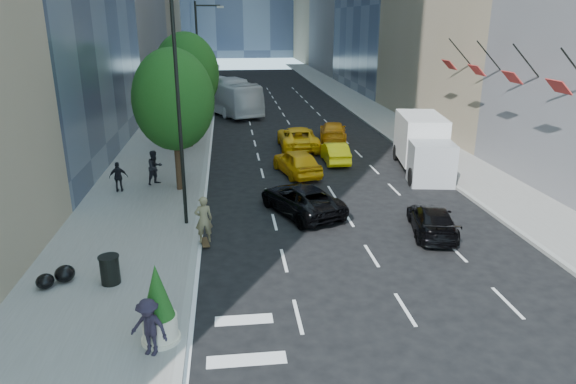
{
  "coord_description": "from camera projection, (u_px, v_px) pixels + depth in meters",
  "views": [
    {
      "loc": [
        -4.47,
        -17.94,
        8.89
      ],
      "look_at": [
        -1.92,
        3.54,
        1.6
      ],
      "focal_mm": 32.0,
      "sensor_mm": 36.0,
      "label": 1
    }
  ],
  "objects": [
    {
      "name": "lamp_near",
      "position": [
        182.0,
        97.0,
        21.42
      ],
      "size": [
        2.13,
        0.22,
        10.0
      ],
      "color": "black",
      "rests_on": "sidewalk_left"
    },
    {
      "name": "trash_can",
      "position": [
        110.0,
        270.0,
        17.76
      ],
      "size": [
        0.66,
        0.66,
        0.99
      ],
      "primitive_type": "cylinder",
      "color": "black",
      "rests_on": "sidewalk_left"
    },
    {
      "name": "facade_flags",
      "position": [
        496.0,
        70.0,
        28.84
      ],
      "size": [
        1.85,
        13.3,
        2.05
      ],
      "color": "black",
      "rests_on": "ground"
    },
    {
      "name": "traffic_signal",
      "position": [
        208.0,
        64.0,
        55.79
      ],
      "size": [
        2.48,
        0.53,
        5.2
      ],
      "color": "black",
      "rests_on": "sidewalk_left"
    },
    {
      "name": "taxi_b",
      "position": [
        335.0,
        152.0,
        33.44
      ],
      "size": [
        1.47,
        4.08,
        1.34
      ],
      "primitive_type": "imported",
      "rotation": [
        0.0,
        0.0,
        3.13
      ],
      "color": "yellow",
      "rests_on": "ground"
    },
    {
      "name": "sidewalk_right",
      "position": [
        378.0,
        116.0,
        49.54
      ],
      "size": [
        4.0,
        120.0,
        0.15
      ],
      "primitive_type": "cube",
      "color": "slate",
      "rests_on": "ground"
    },
    {
      "name": "box_truck",
      "position": [
        423.0,
        145.0,
        31.13
      ],
      "size": [
        3.57,
        7.22,
        3.3
      ],
      "rotation": [
        0.0,
        0.0,
        -0.16
      ],
      "color": "silver",
      "rests_on": "ground"
    },
    {
      "name": "taxi_c",
      "position": [
        298.0,
        138.0,
        36.96
      ],
      "size": [
        2.76,
        5.78,
        1.59
      ],
      "primitive_type": "imported",
      "rotation": [
        0.0,
        0.0,
        3.12
      ],
      "color": "yellow",
      "rests_on": "ground"
    },
    {
      "name": "tree_mid",
      "position": [
        186.0,
        74.0,
        35.6
      ],
      "size": [
        4.5,
        4.5,
        7.99
      ],
      "color": "#322013",
      "rests_on": "sidewalk_left"
    },
    {
      "name": "black_sedan_lincoln",
      "position": [
        301.0,
        199.0,
        24.57
      ],
      "size": [
        4.15,
        5.62,
        1.42
      ],
      "primitive_type": "imported",
      "rotation": [
        0.0,
        0.0,
        3.54
      ],
      "color": "black",
      "rests_on": "ground"
    },
    {
      "name": "black_sedan_mercedes",
      "position": [
        432.0,
        220.0,
        22.27
      ],
      "size": [
        2.62,
        4.6,
        1.26
      ],
      "primitive_type": "imported",
      "rotation": [
        0.0,
        0.0,
        2.93
      ],
      "color": "black",
      "rests_on": "ground"
    },
    {
      "name": "tree_far",
      "position": [
        196.0,
        67.0,
        48.05
      ],
      "size": [
        3.9,
        3.9,
        6.92
      ],
      "color": "#322013",
      "rests_on": "sidewalk_left"
    },
    {
      "name": "pedestrian_c",
      "position": [
        149.0,
        327.0,
        13.86
      ],
      "size": [
        1.25,
        1.0,
        1.69
      ],
      "primitive_type": "imported",
      "rotation": [
        0.0,
        0.0,
        -0.4
      ],
      "color": "black",
      "rests_on": "sidewalk_left"
    },
    {
      "name": "ground",
      "position": [
        347.0,
        257.0,
        20.22
      ],
      "size": [
        160.0,
        160.0,
        0.0
      ],
      "primitive_type": "plane",
      "color": "black",
      "rests_on": "ground"
    },
    {
      "name": "tree_near",
      "position": [
        173.0,
        100.0,
        26.3
      ],
      "size": [
        4.2,
        4.2,
        7.46
      ],
      "color": "#322013",
      "rests_on": "sidewalk_left"
    },
    {
      "name": "pedestrian_b",
      "position": [
        119.0,
        177.0,
        27.21
      ],
      "size": [
        0.98,
        0.47,
        1.62
      ],
      "primitive_type": "imported",
      "rotation": [
        0.0,
        0.0,
        3.23
      ],
      "color": "black",
      "rests_on": "sidewalk_left"
    },
    {
      "name": "skateboarder",
      "position": [
        204.0,
        223.0,
        20.99
      ],
      "size": [
        0.79,
        0.59,
        1.99
      ],
      "primitive_type": "imported",
      "rotation": [
        0.0,
        0.0,
        3.3
      ],
      "color": "#726747",
      "rests_on": "ground"
    },
    {
      "name": "city_bus",
      "position": [
        225.0,
        95.0,
        51.24
      ],
      "size": [
        7.26,
        12.61,
        3.46
      ],
      "primitive_type": "imported",
      "rotation": [
        0.0,
        0.0,
        0.38
      ],
      "color": "silver",
      "rests_on": "ground"
    },
    {
      "name": "lamp_far",
      "position": [
        201.0,
        63.0,
        38.36
      ],
      "size": [
        2.13,
        0.22,
        10.0
      ],
      "color": "black",
      "rests_on": "sidewalk_left"
    },
    {
      "name": "sidewalk_left",
      "position": [
        179.0,
        120.0,
        47.42
      ],
      "size": [
        6.0,
        120.0,
        0.15
      ],
      "primitive_type": "cube",
      "color": "slate",
      "rests_on": "ground"
    },
    {
      "name": "taxi_a",
      "position": [
        297.0,
        162.0,
        30.74
      ],
      "size": [
        2.84,
        4.88,
        1.56
      ],
      "primitive_type": "imported",
      "rotation": [
        0.0,
        0.0,
        3.37
      ],
      "color": "#EAA80C",
      "rests_on": "ground"
    },
    {
      "name": "garbage_bags",
      "position": [
        57.0,
        277.0,
        17.78
      ],
      "size": [
        1.18,
        1.13,
        0.58
      ],
      "color": "black",
      "rests_on": "sidewalk_left"
    },
    {
      "name": "taxi_d",
      "position": [
        333.0,
        131.0,
        39.69
      ],
      "size": [
        2.76,
        5.09,
        1.4
      ],
      "primitive_type": "imported",
      "rotation": [
        0.0,
        0.0,
        2.97
      ],
      "color": "orange",
      "rests_on": "ground"
    },
    {
      "name": "pedestrian_a",
      "position": [
        155.0,
        167.0,
        28.39
      ],
      "size": [
        1.18,
        1.17,
        1.92
      ],
      "primitive_type": "imported",
      "rotation": [
        0.0,
        0.0,
        0.78
      ],
      "color": "black",
      "rests_on": "sidewalk_left"
    },
    {
      "name": "planter_shrub",
      "position": [
        158.0,
        305.0,
        14.36
      ],
      "size": [
        1.0,
        1.0,
        2.4
      ],
      "color": "beige",
      "rests_on": "sidewalk_left"
    }
  ]
}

